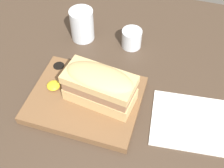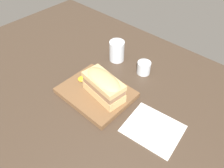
% 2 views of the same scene
% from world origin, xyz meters
% --- Properties ---
extents(dining_table, '(1.91, 1.13, 0.02)m').
position_xyz_m(dining_table, '(0.00, 0.00, 0.01)').
color(dining_table, '#423326').
rests_on(dining_table, ground).
extents(serving_board, '(0.30, 0.24, 0.03)m').
position_xyz_m(serving_board, '(-0.06, -0.03, 0.03)').
color(serving_board, brown).
rests_on(serving_board, dining_table).
extents(sandwich, '(0.20, 0.11, 0.11)m').
position_xyz_m(sandwich, '(-0.02, -0.02, 0.10)').
color(sandwich, tan).
rests_on(sandwich, serving_board).
extents(mustard_dollop, '(0.04, 0.04, 0.02)m').
position_xyz_m(mustard_dollop, '(-0.15, -0.03, 0.05)').
color(mustard_dollop, gold).
rests_on(mustard_dollop, serving_board).
extents(water_glass, '(0.08, 0.08, 0.11)m').
position_xyz_m(water_glass, '(-0.16, 0.22, 0.07)').
color(water_glass, silver).
rests_on(water_glass, dining_table).
extents(wine_glass, '(0.07, 0.07, 0.06)m').
position_xyz_m(wine_glass, '(0.01, 0.23, 0.05)').
color(wine_glass, silver).
rests_on(wine_glass, dining_table).
extents(napkin, '(0.23, 0.20, 0.00)m').
position_xyz_m(napkin, '(0.24, -0.01, 0.02)').
color(napkin, white).
rests_on(napkin, dining_table).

